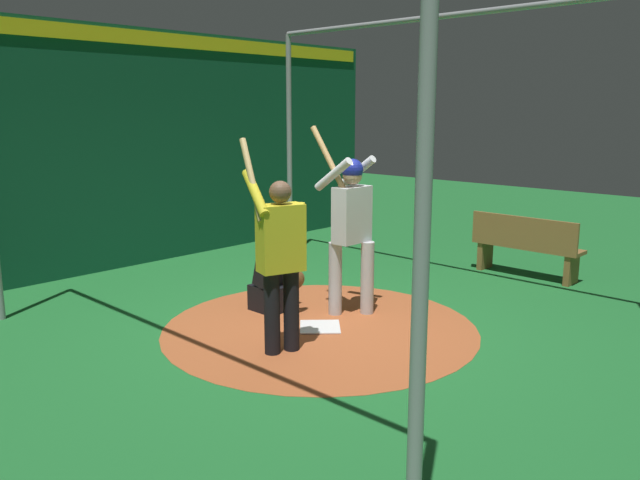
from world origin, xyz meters
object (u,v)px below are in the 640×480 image
at_px(home_plate, 320,327).
at_px(bench, 525,246).
at_px(batter, 351,221).
at_px(catcher, 275,278).
at_px(visitor, 280,255).

distance_m(home_plate, bench, 3.53).
relative_size(home_plate, batter, 0.20).
bearing_deg(home_plate, catcher, 174.40).
height_order(catcher, bench, catcher).
relative_size(home_plate, catcher, 0.43).
bearing_deg(bench, visitor, -95.63).
distance_m(batter, visitor, 1.35).
xyz_separation_m(batter, visitor, (0.27, -1.32, -0.11)).
relative_size(visitor, bench, 1.34).
bearing_deg(batter, home_plate, -81.42).
bearing_deg(visitor, bench, 102.53).
bearing_deg(home_plate, batter, 98.58).
xyz_separation_m(visitor, bench, (0.41, 4.19, -0.51)).
distance_m(batter, bench, 3.02).
distance_m(catcher, bench, 3.65).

